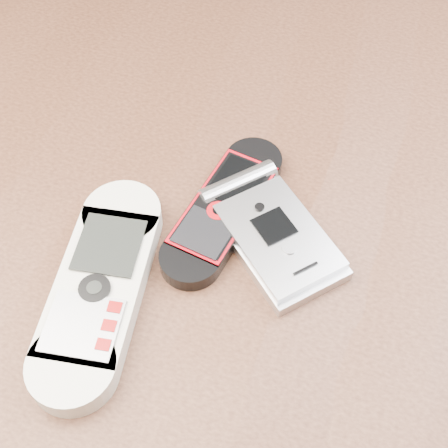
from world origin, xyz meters
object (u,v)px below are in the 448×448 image
at_px(table, 218,300).
at_px(motorola_razr, 276,236).
at_px(nokia_black_red, 224,208).
at_px(nokia_white, 100,287).

bearing_deg(table, motorola_razr, 2.95).
distance_m(nokia_black_red, motorola_razr, 0.04).
height_order(nokia_white, motorola_razr, nokia_white).
distance_m(table, nokia_black_red, 0.11).
xyz_separation_m(nokia_black_red, motorola_razr, (0.04, -0.01, 0.00)).
bearing_deg(nokia_black_red, motorola_razr, -7.36).
xyz_separation_m(nokia_white, motorola_razr, (0.10, 0.08, -0.00)).
bearing_deg(table, nokia_black_red, 90.29).
distance_m(table, nokia_white, 0.15).
relative_size(nokia_white, nokia_black_red, 1.21).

